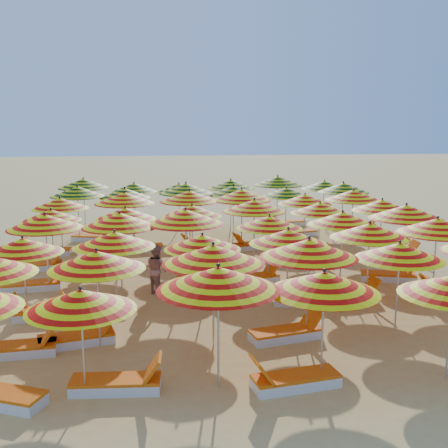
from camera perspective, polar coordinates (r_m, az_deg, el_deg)
The scene contains 71 objects.
ground at distance 18.84m, azimuth 0.16°, elevation -5.07°, with size 120.00×120.00×0.00m, color #D6B95F.
umbrella_1 at distance 10.57m, azimuth -14.35°, elevation -7.49°, with size 2.24×2.24×2.14m.
umbrella_2 at distance 10.52m, azimuth -0.59°, elevation -5.56°, with size 2.87×2.87×2.48m.
umbrella_3 at distance 10.95m, azimuth 10.13°, elevation -5.86°, with size 2.73×2.73×2.31m.
umbrella_7 at distance 12.77m, azimuth -12.81°, elevation -3.60°, with size 2.74×2.74×2.30m.
umbrella_8 at distance 12.49m, azimuth -1.11°, elevation -3.12°, with size 2.58×2.58×2.43m.
umbrella_9 at distance 13.18m, azimuth 8.62°, elevation -2.46°, with size 2.79×2.79×2.44m.
umbrella_10 at distance 14.04m, azimuth 17.40°, elevation -2.67°, with size 2.25×2.25×2.27m.
umbrella_12 at distance 15.21m, azimuth -19.76°, elevation -2.09°, with size 2.46×2.46×2.18m.
umbrella_13 at distance 15.02m, azimuth -11.04°, elevation -1.54°, with size 2.75×2.75×2.26m.
umbrella_14 at distance 14.79m, azimuth -2.22°, elevation -1.86°, with size 2.40×2.40×2.17m.
umbrella_15 at distance 15.21m, azimuth 6.54°, elevation -1.29°, with size 2.74×2.74×2.25m.
umbrella_16 at distance 16.04m, azimuth 14.58°, elevation -0.68°, with size 2.71×2.71×2.33m.
umbrella_17 at distance 16.94m, azimuth 20.84°, elevation -0.19°, with size 2.95×2.95×2.42m.
umbrella_18 at distance 17.36m, azimuth -17.70°, elevation 0.22°, with size 2.95×2.95×2.41m.
umbrella_19 at distance 16.98m, azimuth -10.55°, elevation 0.39°, with size 2.81×2.81×2.43m.
umbrella_20 at distance 16.96m, azimuth -3.91°, elevation 0.73°, with size 2.57×2.57×2.49m.
umbrella_21 at distance 17.55m, azimuth 4.63°, elevation 0.20°, with size 2.42×2.42×2.20m.
umbrella_22 at distance 17.96m, azimuth 11.93°, elevation 0.56°, with size 2.29×2.29×2.31m.
umbrella_23 at distance 18.72m, azimuth 18.01°, elevation 1.18°, with size 2.39×2.39×2.49m.
umbrella_24 at distance 19.96m, azimuth -17.16°, elevation 0.86°, with size 2.10×2.10×2.13m.
umbrella_25 at distance 19.43m, azimuth -9.98°, elevation 1.08°, with size 2.63×2.63×2.19m.
umbrella_26 at distance 19.50m, azimuth -3.28°, elevation 1.35°, with size 2.41×2.41×2.22m.
umbrella_27 at distance 19.63m, azimuth 3.10°, elevation 1.87°, with size 2.99×2.99×2.40m.
umbrella_28 at distance 20.36m, azimuth 9.71°, elevation 1.61°, with size 2.57×2.57×2.22m.
umbrella_29 at distance 21.04m, azimuth 15.76°, elevation 1.83°, with size 2.17×2.17×2.30m.
umbrella_30 at distance 21.88m, azimuth -16.32°, elevation 2.03°, with size 2.58×2.58×2.25m.
umbrella_31 at distance 21.53m, azimuth -10.07°, elevation 2.61°, with size 2.45×2.45×2.44m.
umbrella_32 at distance 21.63m, azimuth -3.53°, elevation 2.84°, with size 2.66×2.66×2.46m.
umbrella_33 at distance 21.83m, azimuth 1.82°, elevation 2.97°, with size 2.49×2.49×2.48m.
umbrella_34 at distance 22.38m, azimuth 8.21°, elevation 2.50°, with size 2.33×2.33×2.24m.
umbrella_35 at distance 22.93m, azimuth 13.00°, elevation 2.87°, with size 2.43×2.43×2.39m.
umbrella_36 at distance 24.22m, azimuth -14.67°, elevation 3.22°, with size 2.27×2.27×2.40m.
umbrella_37 at distance 24.10m, azimuth -10.05°, elevation 3.11°, with size 2.46×2.46×2.27m.
umbrella_38 at distance 24.00m, azimuth -3.89°, elevation 3.62°, with size 3.04×3.04×2.46m.
umbrella_39 at distance 24.33m, azimuth 0.96°, elevation 3.44°, with size 2.40×2.40×2.32m.
umbrella_40 at distance 24.45m, azimuth 6.35°, elevation 3.24°, with size 2.39×2.39×2.24m.
umbrella_41 at distance 25.29m, azimuth 12.02°, elevation 3.64°, with size 2.49×2.49×2.40m.
umbrella_42 at distance 26.65m, azimuth -14.09°, elevation 4.02°, with size 2.65×2.65×2.46m.
umbrella_43 at distance 26.39m, azimuth -9.12°, elevation 3.70°, with size 2.41×2.41×2.23m.
umbrella_44 at distance 26.27m, azimuth -4.60°, elevation 3.68°, with size 2.72×2.72×2.18m.
umbrella_45 at distance 26.26m, azimuth 0.69°, elevation 4.06°, with size 2.26×2.26×2.36m.
umbrella_46 at distance 26.75m, azimuth 5.46°, elevation 4.39°, with size 2.39×2.39×2.49m.
umbrella_47 at distance 27.08m, azimuth 10.13°, elevation 3.92°, with size 2.68×2.68×2.27m.
lounger_1 at distance 11.29m, azimuth -10.70°, elevation -15.62°, with size 1.76×0.67×0.69m.
lounger_2 at distance 11.31m, azimuth 7.07°, elevation -15.46°, with size 1.81×0.89×0.69m.
lounger_3 at distance 13.38m, azimuth -20.15°, elevation -11.80°, with size 1.78×0.75×0.69m.
lounger_4 at distance 13.56m, azimuth -14.55°, elevation -11.16°, with size 1.82×1.00×0.69m.
lounger_5 at distance 13.52m, azimuth 6.45°, elevation -10.94°, with size 1.82×1.00×0.69m.
lounger_7 at distance 15.45m, azimuth -17.63°, elevation -8.59°, with size 1.77×0.71×0.69m.
lounger_8 at distance 15.46m, azimuth -13.06°, elevation -8.33°, with size 1.83×1.09×0.69m.
lounger_9 at distance 15.88m, azimuth 8.48°, elevation -7.66°, with size 1.82×1.01×0.69m.
lounger_10 at distance 16.32m, azimuth 12.64°, elevation -7.30°, with size 1.80×0.82×0.69m.
lounger_12 at distance 18.03m, azimuth -18.83°, elevation -5.89°, with size 1.80×0.83×0.69m.
lounger_13 at distance 17.61m, azimuth -1.90°, elevation -5.69°, with size 1.82×1.00×0.69m.
lounger_14 at distance 17.76m, azimuth 3.01°, elevation -5.56°, with size 1.83×1.08×0.69m.
lounger_15 at distance 18.77m, azimuth 16.49°, elevation -5.09°, with size 1.83×1.05×0.69m.
lounger_16 at distance 20.25m, azimuth -18.38°, elevation -4.06°, with size 1.82×0.98×0.69m.
lounger_17 at distance 19.66m, azimuth -11.59°, elevation -4.16°, with size 1.82×0.93×0.69m.
lounger_18 at distance 20.45m, azimuth 8.31°, elevation -3.47°, with size 1.80×0.82×0.69m.
lounger_19 at distance 21.62m, azimuth 16.99°, elevation -3.06°, with size 1.74×0.59×0.69m.
lounger_20 at distance 22.32m, azimuth -17.59°, elevation -2.66°, with size 1.74×0.59×0.69m.
lounger_21 at distance 22.07m, azimuth -8.56°, elevation -2.42°, with size 1.80×0.85×0.69m.
lounger_22 at distance 22.17m, azimuth -2.18°, elevation -2.25°, with size 1.83×1.11×0.69m.
lounger_23 at distance 22.35m, azimuth 3.04°, elevation -2.15°, with size 1.83×1.12×0.69m.
lounger_24 at distance 24.37m, azimuth -13.09°, elevation -1.33°, with size 1.82×0.95×0.69m.
lounger_25 at distance 24.89m, azimuth 7.38°, elevation -0.89°, with size 1.82×0.97×0.69m.
lounger_26 at distance 25.70m, azimuth 13.18°, elevation -0.72°, with size 1.79×0.78×0.69m.
lounger_27 at distance 26.73m, azimuth -10.07°, elevation -0.17°, with size 1.76×0.67×0.69m.
lounger_28 at distance 27.23m, azimuth 6.39°, elevation 0.13°, with size 1.79×0.80×0.69m.
beachgoer_b at distance 16.69m, azimuth -6.85°, elevation -4.58°, with size 0.72×0.56×1.48m, color tan.
Camera 1 is at (-2.01, -18.01, 5.13)m, focal length 45.00 mm.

